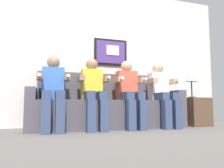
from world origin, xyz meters
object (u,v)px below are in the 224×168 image
object	(u,v)px
person_left_center	(93,90)
table_lamp	(191,78)
couch	(109,109)
side_table_right	(196,112)
person_rightmost	(162,91)
person_leftmost	(53,89)
person_right_center	(129,90)

from	to	relation	value
person_left_center	table_lamp	world-z (taller)	person_left_center
couch	table_lamp	xyz separation A→B (m)	(1.56, -0.07, 0.55)
couch	side_table_right	xyz separation A→B (m)	(1.61, -0.11, -0.06)
person_rightmost	person_leftmost	bearing A→B (deg)	-179.98
person_right_center	side_table_right	size ratio (longest dim) A/B	2.22
person_left_center	person_rightmost	xyz separation A→B (m)	(1.18, 0.00, 0.00)
person_leftmost	person_left_center	distance (m)	0.59
couch	person_rightmost	size ratio (longest dim) A/B	2.27
person_left_center	person_rightmost	world-z (taller)	same
table_lamp	side_table_right	bearing A→B (deg)	-36.73
person_leftmost	person_right_center	bearing A→B (deg)	0.00
couch	person_right_center	xyz separation A→B (m)	(0.30, -0.17, 0.29)
person_left_center	person_rightmost	distance (m)	1.18
person_leftmost	person_rightmost	distance (m)	1.78
person_leftmost	person_right_center	distance (m)	1.18
table_lamp	person_right_center	bearing A→B (deg)	-175.66
person_right_center	table_lamp	size ratio (longest dim) A/B	2.41
person_leftmost	table_lamp	xyz separation A→B (m)	(2.45, 0.10, 0.25)
person_right_center	person_rightmost	distance (m)	0.59
person_left_center	person_right_center	bearing A→B (deg)	-0.05
person_left_center	person_right_center	distance (m)	0.59
couch	person_right_center	size ratio (longest dim) A/B	2.27
person_right_center	table_lamp	bearing A→B (deg)	4.34
person_leftmost	person_rightmost	bearing A→B (deg)	0.02
person_leftmost	side_table_right	xyz separation A→B (m)	(2.50, 0.06, -0.36)
couch	person_left_center	world-z (taller)	person_left_center
person_leftmost	table_lamp	size ratio (longest dim) A/B	2.41
person_leftmost	person_left_center	bearing A→B (deg)	0.05
person_leftmost	person_right_center	xyz separation A→B (m)	(1.18, 0.00, 0.00)
person_rightmost	side_table_right	bearing A→B (deg)	4.85
couch	person_leftmost	xyz separation A→B (m)	(-0.89, -0.17, 0.29)
table_lamp	person_leftmost	bearing A→B (deg)	-177.75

